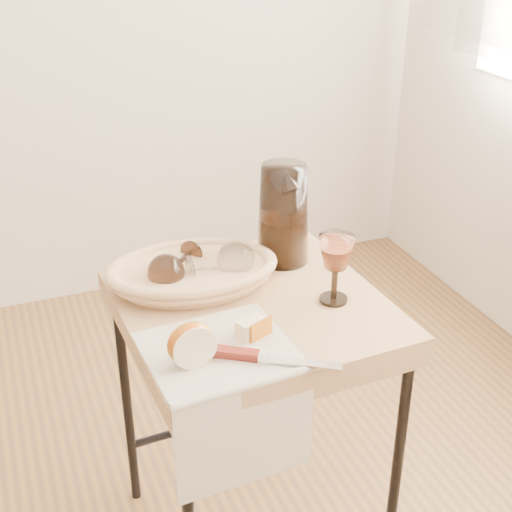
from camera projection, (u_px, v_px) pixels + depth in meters
name	position (u px, v px, depth m)	size (l,w,h in m)	color
side_table	(253.00, 428.00, 1.68)	(0.54, 0.54, 0.69)	olive
tea_towel	(219.00, 351.00, 1.36)	(0.27, 0.25, 0.01)	#FBEAC5
bread_basket	(193.00, 274.00, 1.57)	(0.33, 0.23, 0.05)	tan
goblet_lying_a	(177.00, 264.00, 1.56)	(0.13, 0.08, 0.08)	#3B2619
goblet_lying_b	(217.00, 263.00, 1.56)	(0.14, 0.09, 0.09)	white
pitcher	(283.00, 214.00, 1.64)	(0.16, 0.24, 0.28)	black
wine_goblet	(335.00, 269.00, 1.49)	(0.08, 0.08, 0.15)	white
apple_half	(191.00, 343.00, 1.30)	(0.09, 0.05, 0.08)	#AD1501
apple_wedge	(251.00, 328.00, 1.39)	(0.06, 0.03, 0.04)	#FBE4B1
table_knife	(269.00, 357.00, 1.32)	(0.24, 0.03, 0.02)	silver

